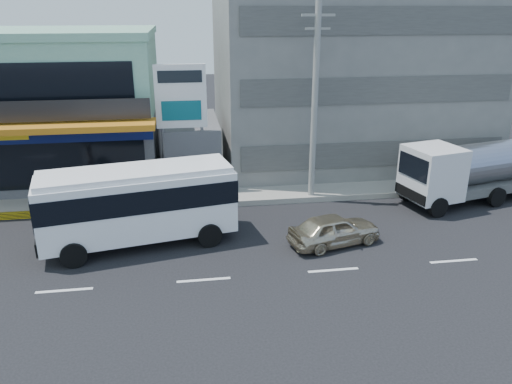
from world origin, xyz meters
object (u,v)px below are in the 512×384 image
motorcycle_rider (78,202)px  concrete_building (347,50)px  utility_pole_near (315,102)px  shop_building (51,108)px  tanker_truck (470,170)px  minibus (138,200)px  satellite_dish (191,122)px  sedan (334,230)px  billboard (181,104)px

motorcycle_rider → concrete_building: bearing=27.7°
utility_pole_near → shop_building: bearing=154.9°
tanker_truck → shop_building: bearing=160.3°
utility_pole_near → tanker_truck: 8.84m
minibus → tanker_truck: 16.72m
satellite_dish → tanker_truck: (14.02, -4.93, -1.89)m
concrete_building → utility_pole_near: 8.79m
shop_building → sedan: (13.67, -11.75, -3.32)m
utility_pole_near → sedan: 6.87m
tanker_truck → motorcycle_rider: size_ratio=3.37×
billboard → sedan: 10.26m
concrete_building → utility_pole_near: (-4.00, -7.60, -1.85)m
concrete_building → satellite_dish: size_ratio=10.67×
shop_building → tanker_truck: size_ratio=1.49×
sedan → minibus: bearing=66.2°
minibus → motorcycle_rider: size_ratio=3.38×
billboard → utility_pole_near: (6.50, -1.80, 0.22)m
shop_building → satellite_dish: (8.00, -2.95, -0.42)m
satellite_dish → tanker_truck: size_ratio=0.18×
shop_building → concrete_building: bearing=3.4°
satellite_dish → shop_building: bearing=159.8°
satellite_dish → billboard: billboard is taller
minibus → motorcycle_rider: (-3.12, 3.31, -1.19)m
concrete_building → motorcycle_rider: bearing=-152.3°
minibus → sedan: minibus is taller
utility_pole_near → minibus: utility_pole_near is taller
satellite_dish → sedan: (5.67, -8.81, -2.90)m
billboard → utility_pole_near: bearing=-15.5°
tanker_truck → motorcycle_rider: bearing=177.9°
shop_building → satellite_dish: bearing=-20.2°
shop_building → concrete_building: 18.28m
concrete_building → utility_pole_near: concrete_building is taller
concrete_building → minibus: (-12.49, -11.51, -5.00)m
tanker_truck → motorcycle_rider: 19.66m
billboard → motorcycle_rider: size_ratio=2.80×
billboard → satellite_dish: bearing=74.5°
utility_pole_near → sedan: size_ratio=2.51×
satellite_dish → utility_pole_near: (6.00, -3.60, 1.57)m
satellite_dish → billboard: bearing=-105.5°
satellite_dish → sedan: satellite_dish is taller
billboard → shop_building: bearing=147.7°
sedan → satellite_dish: bearing=18.0°
shop_building → sedan: bearing=-40.7°
satellite_dish → tanker_truck: bearing=-19.4°
tanker_truck → motorcycle_rider: tanker_truck is taller
satellite_dish → sedan: 10.87m
shop_building → sedan: size_ratio=3.11×
satellite_dish → minibus: bearing=-108.4°
satellite_dish → utility_pole_near: utility_pole_near is taller
satellite_dish → utility_pole_near: bearing=-31.0°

